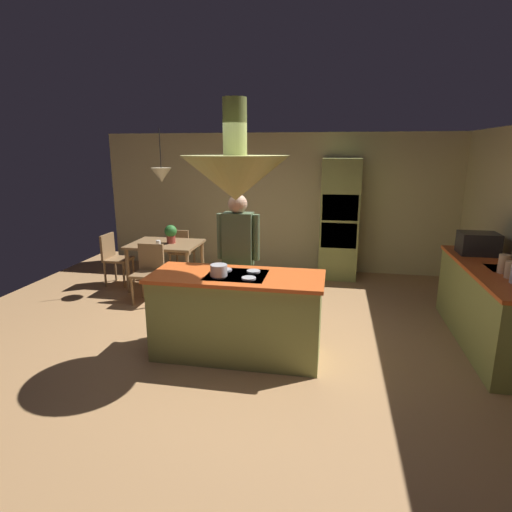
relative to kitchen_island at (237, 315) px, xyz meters
The scene contains 18 objects.
ground 0.51m from the kitchen_island, 90.00° to the left, with size 8.16×8.16×0.00m, color #AD7F51.
wall_back 3.74m from the kitchen_island, 90.00° to the left, with size 6.80×0.10×2.55m, color beige.
kitchen_island is the anchor object (origin of this frame).
counter_run_right 2.95m from the kitchen_island, 15.72° to the left, with size 0.73×2.29×0.94m.
oven_tower 3.47m from the kitchen_island, 71.26° to the left, with size 0.66×0.62×2.11m.
dining_table 2.71m from the kitchen_island, 128.99° to the left, with size 1.12×0.87×0.76m.
person_at_island 0.85m from the kitchen_island, 101.38° to the left, with size 0.53×0.23×1.73m.
range_hood 1.52m from the kitchen_island, 90.00° to the right, with size 1.10×1.10×1.00m.
pendant_light_over_table 3.04m from the kitchen_island, 128.99° to the left, with size 0.32×0.32×0.82m.
chair_facing_island 2.23m from the kitchen_island, 139.69° to the left, with size 0.40×0.40×0.87m.
chair_by_back_wall 3.24m from the kitchen_island, 121.65° to the left, with size 0.40×0.40×0.87m.
chair_at_corner 3.37m from the kitchen_island, 141.50° to the left, with size 0.40×0.40×0.87m.
potted_plant_on_table 2.69m from the kitchen_island, 127.12° to the left, with size 0.20×0.20×0.30m.
cup_on_table 2.57m from the kitchen_island, 132.48° to the left, with size 0.07×0.07×0.09m, color white.
canister_sugar 2.92m from the kitchen_island, ahead, with size 0.11×0.11×0.18m, color #E0B78C.
canister_tea 2.96m from the kitchen_island, 11.90° to the left, with size 0.12×0.12×0.21m, color #E0B78C.
microwave_on_counter 3.26m from the kitchen_island, 27.43° to the left, with size 0.46×0.36×0.28m, color #232326.
cooking_pot_on_cooktop 0.58m from the kitchen_island, 140.91° to the right, with size 0.18×0.18×0.12m, color #B2B2B7.
Camera 1 is at (1.00, -4.37, 2.24)m, focal length 29.20 mm.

